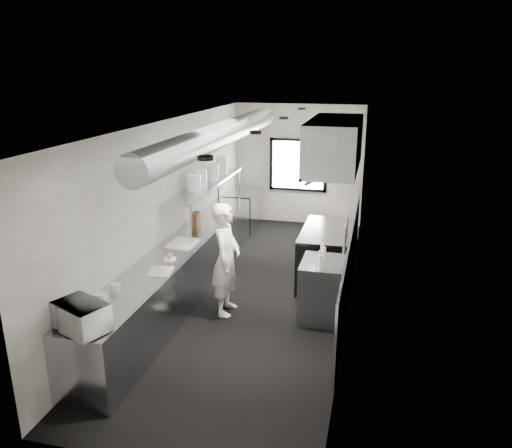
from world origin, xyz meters
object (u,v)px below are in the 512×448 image
Objects in this scene: far_work_table at (242,210)px; plate_stack_c at (213,172)px; cutting_board at (183,243)px; deli_tub_a at (101,297)px; deli_tub_b at (115,287)px; knife_block at (196,220)px; bottle_station at (323,290)px; line_cook at (226,259)px; exhaust_hood at (334,145)px; squeeze_bottle_c at (321,257)px; range at (326,255)px; squeeze_bottle_e at (323,249)px; plate_stack_b at (200,179)px; squeeze_bottle_d at (324,253)px; microwave at (81,317)px; small_plate at (170,259)px; prep_counter at (182,270)px; squeeze_bottle_b at (319,261)px; plate_stack_a at (194,183)px; plate_stack_d at (222,165)px; squeeze_bottle_a at (321,262)px; pass_shelf at (208,185)px.

plate_stack_c is at bearing -90.60° from far_work_table.
deli_tub_a is at bearing -95.06° from cutting_board.
knife_block is (0.07, 2.72, 0.09)m from deli_tub_b.
bottle_station is 1.51m from line_cook.
exhaust_hood reaches higher than squeeze_bottle_c.
squeeze_bottle_e reaches higher than range.
exhaust_hood reaches higher than line_cook.
range is 1.54m from squeeze_bottle_c.
plate_stack_b is at bearing -177.81° from range.
exhaust_hood is 12.44× the size of squeeze_bottle_d.
plate_stack_c is (-2.21, 0.55, 1.26)m from range.
exhaust_hood is 4.15× the size of microwave.
line_cook is 2.60m from microwave.
small_plate is 0.34× the size of cutting_board.
deli_tub_a is at bearing -91.65° from far_work_table.
squeeze_bottle_e reaches higher than cutting_board.
prep_counter is 2.31m from bottle_station.
squeeze_bottle_b is (1.39, -0.04, 0.12)m from line_cook.
prep_counter is at bearing -85.11° from plate_stack_a.
plate_stack_d is (-0.00, 0.55, 0.02)m from plate_stack_c.
plate_stack_a is at bearing 88.23° from deli_tub_a.
cutting_board is (0.18, 1.84, -0.04)m from deli_tub_b.
deli_tub_a is (-2.36, -3.32, 0.48)m from range.
plate_stack_c is at bearing 86.40° from plate_stack_a.
plate_stack_b is at bearing -91.26° from plate_stack_d.
prep_counter is 19.29× the size of plate_stack_b.
squeeze_bottle_b is at bearing -92.53° from squeeze_bottle_c.
cutting_board is 3.09× the size of squeeze_bottle_d.
plate_stack_c is (-0.04, 1.72, 0.82)m from cutting_board.
knife_block is 0.96× the size of plate_stack_a.
squeeze_bottle_d is at bearing -38.52° from plate_stack_c.
plate_stack_c reaches higher than far_work_table.
squeeze_bottle_a is at bearing -44.00° from plate_stack_c.
plate_stack_a is at bearing -172.12° from exhaust_hood.
cutting_board is at bearing 84.51° from deli_tub_b.
pass_shelf is 11.38× the size of knife_block.
plate_stack_d reaches higher than line_cook.
bottle_station is 4.53m from far_work_table.
plate_stack_c is 0.55m from plate_stack_d.
plate_stack_b is at bearing 145.73° from squeeze_bottle_a.
plate_stack_c reaches higher than range.
squeeze_bottle_c is at bearing -88.39° from squeeze_bottle_e.
range is 8.87× the size of squeeze_bottle_c.
plate_stack_b reaches higher than squeeze_bottle_e.
bottle_station is 1.70× the size of microwave.
squeeze_bottle_d reaches higher than cutting_board.
prep_counter is 1.69m from plate_stack_b.
far_work_table is 9.32× the size of deli_tub_b.
far_work_table is 3.09m from plate_stack_a.
deli_tub_a is 3.03m from knife_block.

